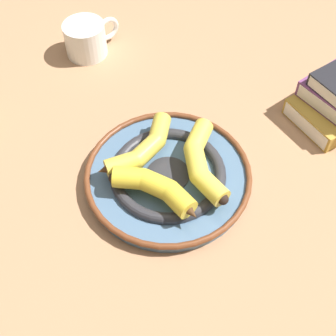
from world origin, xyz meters
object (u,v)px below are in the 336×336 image
(banana_b, at_px, (142,149))
(banana_c, at_px, (201,160))
(banana_a, at_px, (156,188))
(decorative_bowl, at_px, (168,176))
(coffee_mug, at_px, (86,38))

(banana_b, bearing_deg, banana_c, -64.74)
(banana_a, bearing_deg, decorative_bowl, -82.49)
(banana_c, xyz_separation_m, coffee_mug, (0.42, 0.04, -0.01))
(banana_c, bearing_deg, coffee_mug, -153.82)
(banana_c, bearing_deg, banana_a, -59.72)
(banana_b, height_order, banana_c, banana_c)
(banana_a, height_order, coffee_mug, coffee_mug)
(banana_a, bearing_deg, banana_b, -44.65)
(decorative_bowl, bearing_deg, coffee_mug, -1.56)
(banana_c, height_order, coffee_mug, coffee_mug)
(decorative_bowl, height_order, banana_c, banana_c)
(banana_a, height_order, banana_c, banana_a)
(banana_b, xyz_separation_m, banana_c, (-0.07, -0.08, 0.00))
(banana_a, xyz_separation_m, banana_b, (0.09, -0.02, -0.00))
(decorative_bowl, distance_m, coffee_mug, 0.41)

